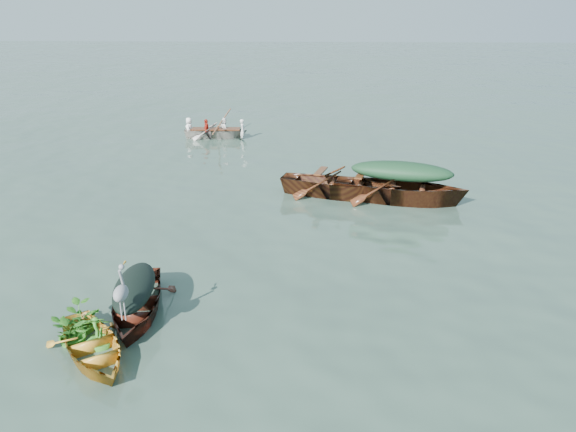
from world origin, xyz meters
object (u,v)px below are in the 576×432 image
at_px(yellow_dinghy, 93,356).
at_px(dark_covered_boat, 137,314).
at_px(green_tarp_boat, 399,202).
at_px(open_wooden_boat, 340,197).
at_px(heron, 122,301).
at_px(rowed_boat, 216,138).

height_order(yellow_dinghy, dark_covered_boat, dark_covered_boat).
height_order(green_tarp_boat, open_wooden_boat, green_tarp_boat).
bearing_deg(heron, rowed_boat, 57.62).
distance_m(yellow_dinghy, heron, 0.97).
distance_m(green_tarp_boat, heron, 8.94).
distance_m(open_wooden_boat, heron, 8.41).
xyz_separation_m(yellow_dinghy, rowed_boat, (-0.52, 14.93, 0.00)).
relative_size(yellow_dinghy, open_wooden_boat, 0.55).
height_order(yellow_dinghy, heron, heron).
xyz_separation_m(yellow_dinghy, open_wooden_boat, (4.17, 7.84, 0.00)).
bearing_deg(open_wooden_boat, rowed_boat, 49.34).
bearing_deg(yellow_dinghy, green_tarp_boat, 16.12).
relative_size(rowed_boat, heron, 3.85).
height_order(open_wooden_boat, rowed_boat, open_wooden_boat).
bearing_deg(dark_covered_boat, green_tarp_boat, 41.73).
bearing_deg(rowed_boat, green_tarp_boat, -141.52).
bearing_deg(green_tarp_boat, rowed_boat, 53.40).
bearing_deg(open_wooden_boat, green_tarp_boat, -87.34).
bearing_deg(dark_covered_boat, rowed_boat, 86.78).
relative_size(open_wooden_boat, heron, 5.15).
bearing_deg(dark_covered_boat, heron, -90.34).
bearing_deg(yellow_dinghy, dark_covered_boat, 40.19).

